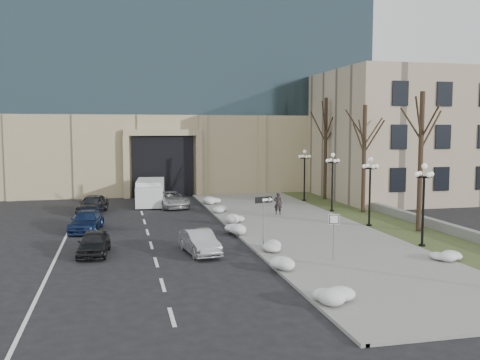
% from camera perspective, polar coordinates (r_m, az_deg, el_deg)
% --- Properties ---
extents(ground, '(160.00, 160.00, 0.00)m').
position_cam_1_polar(ground, '(23.05, 8.84, -11.37)').
color(ground, black).
rests_on(ground, ground).
extents(sidewalk, '(9.00, 40.00, 0.12)m').
position_cam_1_polar(sidewalk, '(37.01, 5.86, -4.81)').
color(sidewalk, gray).
rests_on(sidewalk, ground).
extents(curb, '(0.30, 40.00, 0.14)m').
position_cam_1_polar(curb, '(35.84, -1.00, -5.11)').
color(curb, gray).
rests_on(curb, ground).
extents(grass_strip, '(4.00, 40.00, 0.10)m').
position_cam_1_polar(grass_strip, '(39.56, 14.84, -4.31)').
color(grass_strip, '#364422').
rests_on(grass_strip, ground).
extents(stone_wall, '(0.50, 30.00, 0.70)m').
position_cam_1_polar(stone_wall, '(42.19, 16.00, -3.32)').
color(stone_wall, gray).
rests_on(stone_wall, ground).
extents(office_tower, '(40.00, 24.70, 36.00)m').
position_cam_1_polar(office_tower, '(65.44, -7.48, 15.87)').
color(office_tower, tan).
rests_on(office_tower, ground).
extents(classical_building, '(22.00, 18.12, 12.00)m').
position_cam_1_polar(classical_building, '(57.12, 19.16, 4.53)').
color(classical_building, tan).
rests_on(classical_building, ground).
extents(car_a, '(1.82, 3.86, 1.28)m').
position_cam_1_polar(car_a, '(29.50, -15.32, -6.49)').
color(car_a, black).
rests_on(car_a, ground).
extents(car_b, '(1.94, 4.07, 1.29)m').
position_cam_1_polar(car_b, '(28.74, -4.35, -6.61)').
color(car_b, '#9A9DA1').
rests_on(car_b, ground).
extents(car_c, '(2.36, 4.62, 1.28)m').
position_cam_1_polar(car_c, '(36.39, -16.06, -4.24)').
color(car_c, navy).
rests_on(car_c, ground).
extents(car_d, '(3.32, 5.25, 1.35)m').
position_cam_1_polar(car_d, '(45.63, -7.45, -2.09)').
color(car_d, beige).
rests_on(car_d, ground).
extents(car_e, '(2.71, 4.62, 1.48)m').
position_cam_1_polar(car_e, '(43.83, -15.46, -2.47)').
color(car_e, '#2E2E33').
rests_on(car_e, ground).
extents(pedestrian, '(0.72, 0.59, 1.70)m').
position_cam_1_polar(pedestrian, '(40.86, 4.07, -2.52)').
color(pedestrian, black).
rests_on(pedestrian, sidewalk).
extents(box_truck, '(2.92, 6.89, 2.13)m').
position_cam_1_polar(box_truck, '(47.75, -9.54, -1.35)').
color(box_truck, silver).
rests_on(box_truck, ground).
extents(one_way_sign, '(1.10, 0.38, 2.91)m').
position_cam_1_polar(one_way_sign, '(29.71, 2.84, -2.75)').
color(one_way_sign, slate).
rests_on(one_way_sign, ground).
extents(keep_sign, '(0.51, 0.19, 2.44)m').
position_cam_1_polar(keep_sign, '(27.08, 9.98, -4.95)').
color(keep_sign, slate).
rests_on(keep_sign, ground).
extents(snow_clump_a, '(1.10, 1.60, 0.36)m').
position_cam_1_polar(snow_clump_a, '(20.95, 9.76, -12.27)').
color(snow_clump_a, silver).
rests_on(snow_clump_a, sidewalk).
extents(snow_clump_b, '(1.10, 1.60, 0.36)m').
position_cam_1_polar(snow_clump_b, '(25.55, 4.79, -8.95)').
color(snow_clump_b, silver).
rests_on(snow_clump_b, sidewalk).
extents(snow_clump_c, '(1.10, 1.60, 0.36)m').
position_cam_1_polar(snow_clump_c, '(29.19, 3.15, -7.11)').
color(snow_clump_c, silver).
rests_on(snow_clump_c, sidewalk).
extents(snow_clump_d, '(1.10, 1.60, 0.36)m').
position_cam_1_polar(snow_clump_d, '(33.67, 0.04, -5.40)').
color(snow_clump_d, silver).
rests_on(snow_clump_d, sidewalk).
extents(snow_clump_e, '(1.10, 1.60, 0.36)m').
position_cam_1_polar(snow_clump_e, '(37.45, -0.58, -4.29)').
color(snow_clump_e, silver).
rests_on(snow_clump_e, sidewalk).
extents(snow_clump_f, '(1.10, 1.60, 0.36)m').
position_cam_1_polar(snow_clump_f, '(42.05, -2.13, -3.21)').
color(snow_clump_f, silver).
rests_on(snow_clump_f, sidewalk).
extents(snow_clump_g, '(1.10, 1.60, 0.36)m').
position_cam_1_polar(snow_clump_g, '(46.45, -2.95, -2.38)').
color(snow_clump_g, silver).
rests_on(snow_clump_g, sidewalk).
extents(snow_clump_h, '(1.10, 1.60, 0.36)m').
position_cam_1_polar(snow_clump_h, '(28.86, 21.08, -7.62)').
color(snow_clump_h, silver).
rests_on(snow_clump_h, sidewalk).
extents(lamppost_a, '(1.18, 1.18, 4.76)m').
position_cam_1_polar(lamppost_a, '(31.42, 19.00, -1.37)').
color(lamppost_a, black).
rests_on(lamppost_a, ground).
extents(lamppost_b, '(1.18, 1.18, 4.76)m').
position_cam_1_polar(lamppost_b, '(37.06, 13.70, -0.22)').
color(lamppost_b, black).
rests_on(lamppost_b, ground).
extents(lamppost_c, '(1.18, 1.18, 4.76)m').
position_cam_1_polar(lamppost_c, '(42.95, 9.83, 0.62)').
color(lamppost_c, black).
rests_on(lamppost_c, ground).
extents(lamppost_d, '(1.18, 1.18, 4.76)m').
position_cam_1_polar(lamppost_d, '(48.99, 6.90, 1.26)').
color(lamppost_d, black).
rests_on(lamppost_d, ground).
extents(tree_near, '(3.20, 3.20, 9.00)m').
position_cam_1_polar(tree_near, '(35.78, 18.76, 3.87)').
color(tree_near, black).
rests_on(tree_near, ground).
extents(tree_mid, '(3.20, 3.20, 8.50)m').
position_cam_1_polar(tree_mid, '(42.81, 13.12, 3.80)').
color(tree_mid, black).
rests_on(tree_mid, ground).
extents(tree_far, '(3.20, 3.20, 9.50)m').
position_cam_1_polar(tree_far, '(50.11, 9.12, 4.84)').
color(tree_far, black).
rests_on(tree_far, ground).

